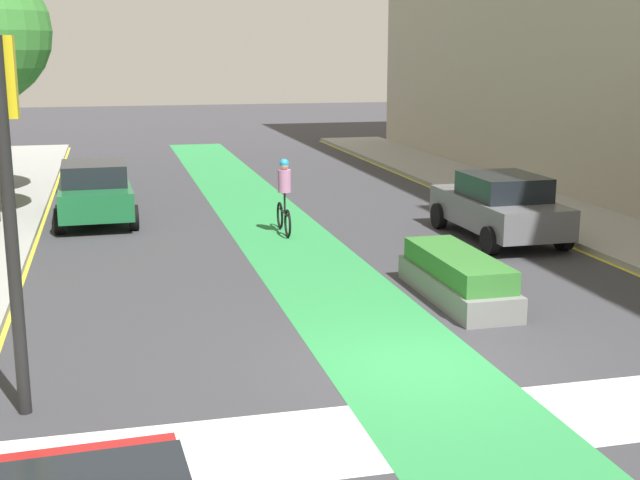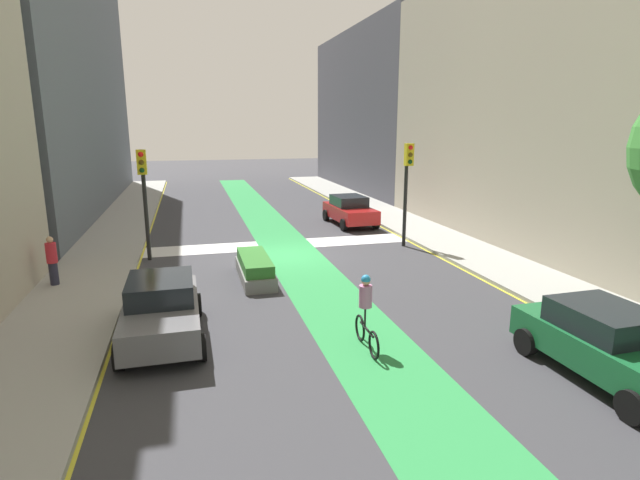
# 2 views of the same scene
# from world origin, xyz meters

# --- Properties ---
(ground_plane) EXTENTS (120.00, 120.00, 0.00)m
(ground_plane) POSITION_xyz_m (0.00, 0.00, 0.00)
(ground_plane) COLOR #38383D
(bike_lane_paint) EXTENTS (2.40, 60.00, 0.01)m
(bike_lane_paint) POSITION_xyz_m (-0.20, 0.00, 0.00)
(bike_lane_paint) COLOR #2D8C47
(bike_lane_paint) RESTS_ON ground_plane
(crosswalk_band) EXTENTS (12.00, 1.80, 0.01)m
(crosswalk_band) POSITION_xyz_m (0.00, -2.00, 0.00)
(crosswalk_band) COLOR silver
(crosswalk_band) RESTS_ON ground_plane
(traffic_signal_near_left) EXTENTS (0.35, 0.52, 4.58)m
(traffic_signal_near_left) POSITION_xyz_m (-5.37, -0.21, 3.20)
(traffic_signal_near_left) COLOR black
(traffic_signal_near_left) RESTS_ON ground_plane
(car_grey_right_far) EXTENTS (2.05, 4.22, 1.57)m
(car_grey_right_far) POSITION_xyz_m (4.73, 7.40, 0.80)
(car_grey_right_far) COLOR slate
(car_grey_right_far) RESTS_ON ground_plane
(car_green_left_far) EXTENTS (2.11, 4.24, 1.57)m
(car_green_left_far) POSITION_xyz_m (-4.61, 11.95, 0.80)
(car_green_left_far) COLOR #196033
(car_green_left_far) RESTS_ON ground_plane
(cyclist_in_lane) EXTENTS (0.32, 1.73, 1.86)m
(cyclist_in_lane) POSITION_xyz_m (-0.10, 9.24, 0.97)
(cyclist_in_lane) COLOR black
(cyclist_in_lane) RESTS_ON ground_plane
(median_planter) EXTENTS (1.06, 3.35, 0.85)m
(median_planter) POSITION_xyz_m (1.80, 2.98, 0.40)
(median_planter) COLOR slate
(median_planter) RESTS_ON ground_plane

